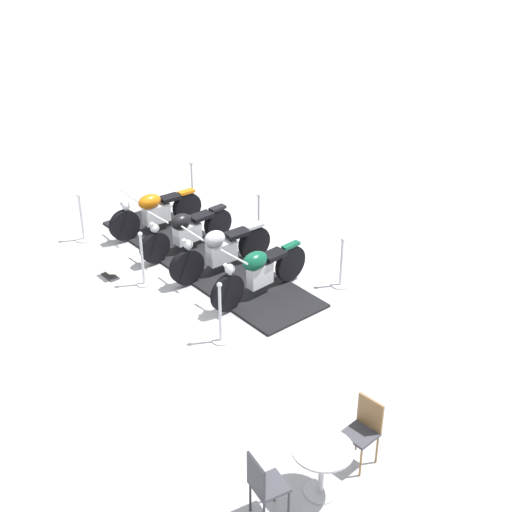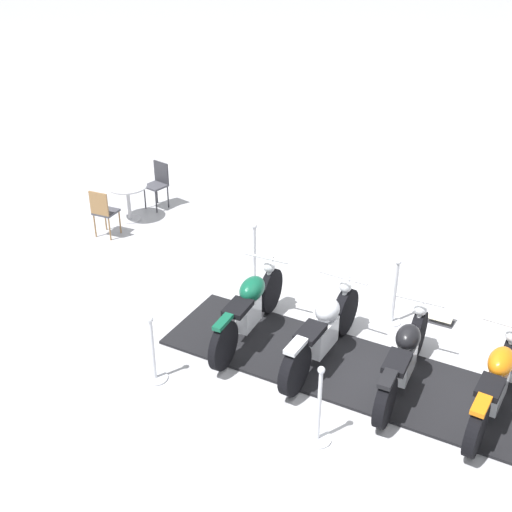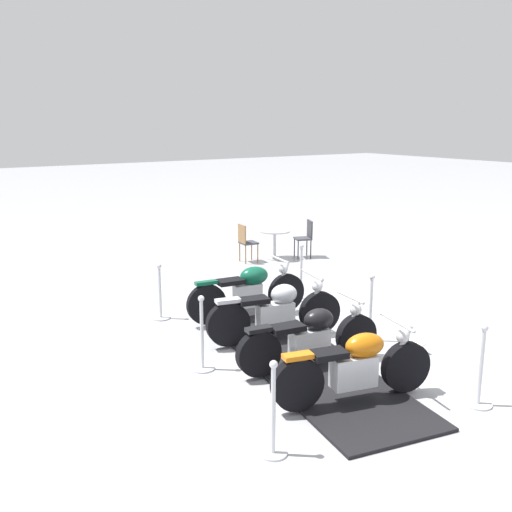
# 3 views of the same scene
# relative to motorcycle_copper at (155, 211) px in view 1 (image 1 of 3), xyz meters

# --- Properties ---
(ground_plane) EXTENTS (80.00, 80.00, 0.00)m
(ground_plane) POSITION_rel_motorcycle_copper_xyz_m (0.28, 1.72, -0.50)
(ground_plane) COLOR #B2B2B7
(display_platform) EXTENTS (2.46, 5.86, 0.04)m
(display_platform) POSITION_rel_motorcycle_copper_xyz_m (0.28, 1.72, -0.48)
(display_platform) COLOR black
(display_platform) RESTS_ON ground_plane
(motorcycle_copper) EXTENTS (2.18, 0.84, 0.98)m
(motorcycle_copper) POSITION_rel_motorcycle_copper_xyz_m (0.00, 0.00, 0.00)
(motorcycle_copper) COLOR black
(motorcycle_copper) RESTS_ON display_platform
(motorcycle_black) EXTENTS (2.26, 0.66, 0.95)m
(motorcycle_black) POSITION_rel_motorcycle_copper_xyz_m (0.20, 1.15, -0.02)
(motorcycle_black) COLOR black
(motorcycle_black) RESTS_ON display_platform
(motorcycle_chrome) EXTENTS (2.28, 0.81, 1.03)m
(motorcycle_chrome) POSITION_rel_motorcycle_copper_xyz_m (0.40, 2.29, 0.01)
(motorcycle_chrome) COLOR black
(motorcycle_chrome) RESTS_ON display_platform
(motorcycle_forest) EXTENTS (2.28, 0.69, 1.03)m
(motorcycle_forest) POSITION_rel_motorcycle_copper_xyz_m (0.62, 3.43, 0.05)
(motorcycle_forest) COLOR black
(motorcycle_forest) RESTS_ON display_platform
(stanchion_right_mid) EXTENTS (0.29, 0.29, 1.12)m
(stanchion_right_mid) POSITION_rel_motorcycle_copper_xyz_m (1.68, 1.47, -0.09)
(stanchion_right_mid) COLOR silver
(stanchion_right_mid) RESTS_ON ground_plane
(stanchion_right_rear) EXTENTS (0.29, 0.29, 1.14)m
(stanchion_right_rear) POSITION_rel_motorcycle_copper_xyz_m (2.11, 3.85, -0.09)
(stanchion_right_rear) COLOR silver
(stanchion_right_rear) RESTS_ON ground_plane
(stanchion_left_front) EXTENTS (0.31, 0.31, 1.08)m
(stanchion_left_front) POSITION_rel_motorcycle_copper_xyz_m (-1.55, -0.40, -0.13)
(stanchion_left_front) COLOR silver
(stanchion_left_front) RESTS_ON ground_plane
(stanchion_left_mid) EXTENTS (0.35, 0.35, 1.11)m
(stanchion_left_mid) POSITION_rel_motorcycle_copper_xyz_m (-1.12, 1.97, -0.16)
(stanchion_left_mid) COLOR silver
(stanchion_left_mid) RESTS_ON ground_plane
(stanchion_left_rear) EXTENTS (0.34, 0.34, 1.02)m
(stanchion_left_rear) POSITION_rel_motorcycle_copper_xyz_m (-0.70, 4.35, -0.19)
(stanchion_left_rear) COLOR silver
(stanchion_left_rear) RESTS_ON ground_plane
(stanchion_right_front) EXTENTS (0.35, 0.35, 1.07)m
(stanchion_right_front) POSITION_rel_motorcycle_copper_xyz_m (1.25, -0.91, -0.17)
(stanchion_right_front) COLOR silver
(stanchion_right_front) RESTS_ON ground_plane
(info_placard) EXTENTS (0.30, 0.43, 0.19)m
(info_placard) POSITION_rel_motorcycle_copper_xyz_m (1.91, 0.75, -0.43)
(info_placard) COLOR #333338
(info_placard) RESTS_ON ground_plane
(cafe_table) EXTENTS (0.78, 0.78, 0.74)m
(cafe_table) POSITION_rel_motorcycle_copper_xyz_m (3.72, 7.05, 0.06)
(cafe_table) COLOR #B7B7BC
(cafe_table) RESTS_ON ground_plane
(cafe_chair_near_table) EXTENTS (0.44, 0.44, 0.96)m
(cafe_chair_near_table) POSITION_rel_motorcycle_copper_xyz_m (2.90, 7.13, 0.06)
(cafe_chair_near_table) COLOR olive
(cafe_chair_near_table) RESTS_ON ground_plane
(cafe_chair_across_table) EXTENTS (0.52, 0.52, 0.97)m
(cafe_chair_across_table) POSITION_rel_motorcycle_copper_xyz_m (4.49, 6.76, 0.06)
(cafe_chair_across_table) COLOR #2D2D33
(cafe_chair_across_table) RESTS_ON ground_plane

